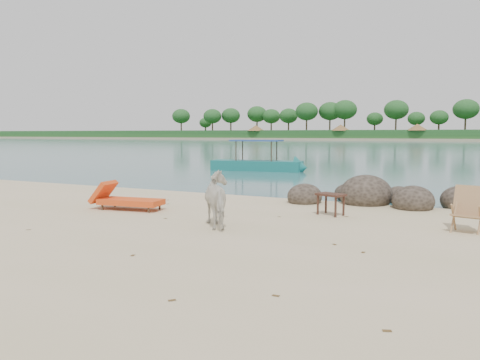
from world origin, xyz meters
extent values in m
plane|color=#345F69|center=(0.00, 90.00, 0.00)|extent=(400.00, 400.00, 0.00)
cube|color=tan|center=(0.00, 170.00, 0.00)|extent=(420.00, 90.00, 1.40)
cube|color=#1E4C1E|center=(0.00, 135.00, 1.90)|extent=(420.00, 18.00, 2.40)
ellipsoid|color=#2A231C|center=(0.34, 5.37, 0.18)|extent=(1.06, 1.16, 0.79)
ellipsoid|color=#2A231C|center=(2.04, 6.07, 0.27)|extent=(1.56, 1.72, 1.17)
ellipsoid|color=#2A231C|center=(3.44, 5.67, 0.20)|extent=(1.17, 1.28, 0.88)
ellipsoid|color=#2A231C|center=(4.64, 6.47, 0.19)|extent=(1.11, 1.22, 0.83)
ellipsoid|color=#2A231C|center=(1.24, 7.07, 0.14)|extent=(0.82, 0.90, 0.62)
ellipsoid|color=#2A231C|center=(2.84, 7.27, 0.14)|extent=(0.79, 0.87, 0.59)
imported|color=silver|center=(-0.22, 1.01, 0.62)|extent=(1.49, 1.54, 1.25)
plane|color=brown|center=(2.58, 0.41, 0.01)|extent=(0.14, 0.14, 0.00)
plane|color=brown|center=(0.56, 2.71, 0.01)|extent=(0.13, 0.13, 0.00)
plane|color=brown|center=(3.20, 0.05, 0.01)|extent=(0.11, 0.11, 0.00)
plane|color=brown|center=(2.63, -2.71, 0.01)|extent=(0.10, 0.10, 0.00)
plane|color=brown|center=(-3.70, 3.93, 0.01)|extent=(0.10, 0.10, 0.00)
plane|color=brown|center=(-3.22, 3.25, 0.01)|extent=(0.12, 0.12, 0.00)
plane|color=brown|center=(2.08, 3.48, 0.01)|extent=(0.14, 0.14, 0.00)
plane|color=brown|center=(-0.35, -1.92, 0.01)|extent=(0.12, 0.12, 0.00)
plane|color=brown|center=(-1.89, 1.24, 0.01)|extent=(0.11, 0.11, 0.00)
plane|color=brown|center=(1.52, -3.44, 0.01)|extent=(0.14, 0.14, 0.00)
plane|color=brown|center=(-3.79, -1.22, 0.01)|extent=(0.14, 0.14, 0.00)
plane|color=brown|center=(4.11, -3.19, 0.01)|extent=(0.13, 0.13, 0.00)
camera|label=1|loc=(4.82, -8.21, 2.14)|focal=35.00mm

